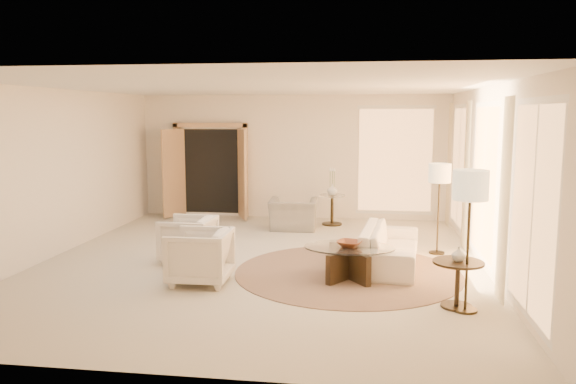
# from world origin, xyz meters

# --- Properties ---
(room) EXTENTS (7.04, 8.04, 2.83)m
(room) POSITION_xyz_m (0.00, 0.00, 1.40)
(room) COLOR beige
(room) RESTS_ON ground
(windows_right) EXTENTS (0.10, 6.40, 2.40)m
(windows_right) POSITION_xyz_m (3.45, 0.10, 1.35)
(windows_right) COLOR #F8AE63
(windows_right) RESTS_ON room
(window_back_corner) EXTENTS (1.70, 0.10, 2.40)m
(window_back_corner) POSITION_xyz_m (2.30, 3.95, 1.35)
(window_back_corner) COLOR #F8AE63
(window_back_corner) RESTS_ON room
(curtains_right) EXTENTS (0.06, 5.20, 2.60)m
(curtains_right) POSITION_xyz_m (3.40, 1.00, 1.30)
(curtains_right) COLOR beige
(curtains_right) RESTS_ON room
(french_doors) EXTENTS (1.95, 0.66, 2.16)m
(french_doors) POSITION_xyz_m (-1.90, 3.82, 1.07)
(french_doors) COLOR tan
(french_doors) RESTS_ON room
(area_rug) EXTENTS (4.02, 4.02, 0.01)m
(area_rug) POSITION_xyz_m (1.42, -0.40, 0.01)
(area_rug) COLOR #493327
(area_rug) RESTS_ON room
(sofa) EXTENTS (1.04, 2.19, 0.62)m
(sofa) POSITION_xyz_m (2.06, 0.10, 0.31)
(sofa) COLOR white
(sofa) RESTS_ON room
(armchair_left) EXTENTS (0.77, 0.82, 0.81)m
(armchair_left) POSITION_xyz_m (-1.16, -0.10, 0.41)
(armchair_left) COLOR white
(armchair_left) RESTS_ON room
(armchair_right) EXTENTS (0.78, 0.84, 0.85)m
(armchair_right) POSITION_xyz_m (-0.63, -1.21, 0.42)
(armchair_right) COLOR white
(armchair_right) RESTS_ON room
(accent_chair) EXTENTS (1.00, 0.68, 0.85)m
(accent_chair) POSITION_xyz_m (0.19, 2.65, 0.42)
(accent_chair) COLOR gray
(accent_chair) RESTS_ON room
(coffee_table) EXTENTS (1.31, 1.31, 0.48)m
(coffee_table) POSITION_xyz_m (1.45, -0.72, 0.30)
(coffee_table) COLOR black
(coffee_table) RESTS_ON room
(end_table) EXTENTS (0.62, 0.62, 0.59)m
(end_table) POSITION_xyz_m (2.82, -1.74, 0.40)
(end_table) COLOR black
(end_table) RESTS_ON room
(side_table) EXTENTS (0.56, 0.56, 0.65)m
(side_table) POSITION_xyz_m (0.96, 3.25, 0.39)
(side_table) COLOR black
(side_table) RESTS_ON room
(floor_lamp_near) EXTENTS (0.38, 0.38, 1.55)m
(floor_lamp_near) POSITION_xyz_m (2.90, 0.99, 1.32)
(floor_lamp_near) COLOR black
(floor_lamp_near) RESTS_ON room
(floor_lamp_far) EXTENTS (0.42, 0.42, 1.73)m
(floor_lamp_far) POSITION_xyz_m (2.90, -1.87, 1.47)
(floor_lamp_far) COLOR black
(floor_lamp_far) RESTS_ON room
(bowl) EXTENTS (0.44, 0.44, 0.09)m
(bowl) POSITION_xyz_m (1.45, -0.72, 0.52)
(bowl) COLOR brown
(bowl) RESTS_ON coffee_table
(end_vase) EXTENTS (0.22, 0.22, 0.18)m
(end_vase) POSITION_xyz_m (2.82, -1.74, 0.67)
(end_vase) COLOR silver
(end_vase) RESTS_ON end_table
(side_vase) EXTENTS (0.28, 0.28, 0.23)m
(side_vase) POSITION_xyz_m (0.96, 3.25, 0.76)
(side_vase) COLOR silver
(side_vase) RESTS_ON side_table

